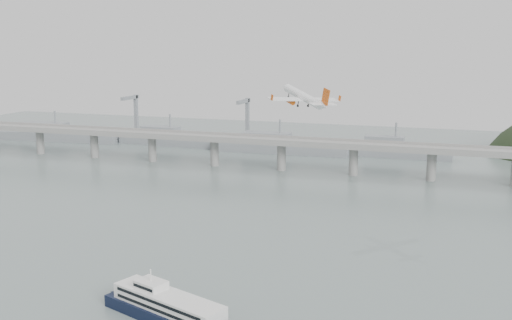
% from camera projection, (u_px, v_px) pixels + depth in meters
% --- Properties ---
extents(ground, '(900.00, 900.00, 0.00)m').
position_uv_depth(ground, '(209.00, 283.00, 220.31)').
color(ground, slate).
rests_on(ground, ground).
extents(bridge, '(800.00, 22.00, 23.90)m').
position_uv_depth(bridge, '(323.00, 148.00, 403.42)').
color(bridge, gray).
rests_on(bridge, ground).
extents(distant_fleet, '(453.00, 60.90, 40.00)m').
position_uv_depth(distant_fleet, '(162.00, 139.00, 514.22)').
color(distant_fleet, gray).
rests_on(distant_fleet, ground).
extents(ferry, '(78.44, 34.99, 15.37)m').
position_uv_depth(ferry, '(169.00, 308.00, 189.58)').
color(ferry, black).
rests_on(ferry, ground).
extents(airliner, '(33.74, 33.53, 11.52)m').
position_uv_depth(airliner, '(304.00, 97.00, 284.84)').
color(airliner, white).
rests_on(airliner, ground).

